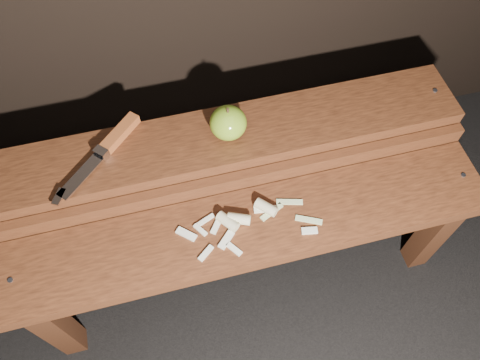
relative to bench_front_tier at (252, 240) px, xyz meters
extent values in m
plane|color=black|center=(0.00, 0.06, -0.35)|extent=(60.00, 60.00, 0.00)
cube|color=#391C0E|center=(-0.54, -0.04, -0.16)|extent=(0.06, 0.06, 0.38)
cube|color=#391C0E|center=(0.54, -0.04, -0.16)|extent=(0.06, 0.06, 0.38)
cube|color=#4A2412|center=(0.00, 0.01, 0.05)|extent=(1.20, 0.20, 0.04)
cylinder|color=slate|center=(-0.56, 0.01, 0.07)|extent=(0.01, 0.01, 0.00)
cylinder|color=slate|center=(0.56, 0.01, 0.07)|extent=(0.01, 0.01, 0.00)
cube|color=#391C0E|center=(-0.54, 0.26, -0.12)|extent=(0.06, 0.06, 0.46)
cube|color=#391C0E|center=(0.54, 0.26, -0.12)|extent=(0.06, 0.06, 0.46)
cube|color=#4A2412|center=(0.00, 0.13, 0.09)|extent=(1.20, 0.02, 0.05)
cube|color=#4A2412|center=(0.00, 0.23, 0.13)|extent=(1.20, 0.18, 0.04)
cylinder|color=slate|center=(0.56, 0.23, 0.15)|extent=(0.01, 0.01, 0.00)
ellipsoid|color=olive|center=(0.00, 0.23, 0.19)|extent=(0.09, 0.09, 0.08)
cylinder|color=#382314|center=(0.00, 0.23, 0.23)|extent=(0.01, 0.01, 0.01)
cube|color=#974821|center=(-0.26, 0.29, 0.16)|extent=(0.11, 0.10, 0.02)
cube|color=silver|center=(-0.31, 0.24, 0.16)|extent=(0.04, 0.04, 0.03)
cube|color=silver|center=(-0.37, 0.19, 0.16)|extent=(0.11, 0.11, 0.00)
cube|color=silver|center=(-0.42, 0.14, 0.16)|extent=(0.04, 0.05, 0.00)
cube|color=beige|center=(-0.10, 0.05, 0.07)|extent=(0.05, 0.03, 0.01)
cube|color=beige|center=(-0.12, -0.03, 0.07)|extent=(0.04, 0.04, 0.01)
cube|color=beige|center=(0.13, -0.04, 0.07)|extent=(0.04, 0.02, 0.01)
cube|color=beige|center=(-0.07, -0.01, 0.07)|extent=(0.05, 0.05, 0.01)
cube|color=beige|center=(-0.08, 0.03, 0.07)|extent=(0.04, 0.05, 0.01)
cube|color=beige|center=(0.04, 0.04, 0.07)|extent=(0.06, 0.03, 0.01)
cube|color=beige|center=(-0.12, 0.03, 0.07)|extent=(0.03, 0.04, 0.01)
cube|color=beige|center=(-0.16, 0.02, 0.07)|extent=(0.05, 0.05, 0.01)
cube|color=beige|center=(-0.06, -0.04, 0.07)|extent=(0.03, 0.04, 0.01)
cylinder|color=#C9BB8C|center=(-0.05, 0.03, 0.08)|extent=(0.05, 0.06, 0.03)
cylinder|color=#C9BB8C|center=(-0.03, 0.03, 0.08)|extent=(0.06, 0.05, 0.03)
cylinder|color=#C9BB8C|center=(0.04, 0.04, 0.08)|extent=(0.06, 0.06, 0.03)
cube|color=#BCC988|center=(0.06, 0.03, 0.07)|extent=(0.06, 0.04, 0.00)
cube|color=#BCC988|center=(0.14, -0.01, 0.07)|extent=(0.06, 0.04, 0.00)
cube|color=#BCC988|center=(0.11, 0.05, 0.07)|extent=(0.07, 0.03, 0.00)
camera|label=1|loc=(-0.15, -0.46, 1.08)|focal=35.00mm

